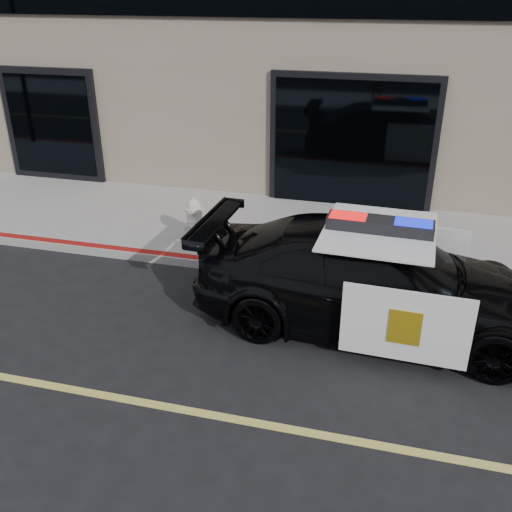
# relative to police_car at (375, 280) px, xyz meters

# --- Properties ---
(ground) EXTENTS (120.00, 120.00, 0.00)m
(ground) POSITION_rel_police_car_xyz_m (0.15, -2.40, -0.74)
(ground) COLOR black
(ground) RESTS_ON ground
(sidewalk_n) EXTENTS (60.00, 3.50, 0.15)m
(sidewalk_n) POSITION_rel_police_car_xyz_m (0.15, 2.85, -0.67)
(sidewalk_n) COLOR gray
(sidewalk_n) RESTS_ON ground
(police_car) EXTENTS (2.54, 5.22, 1.66)m
(police_car) POSITION_rel_police_car_xyz_m (0.00, 0.00, 0.00)
(police_car) COLOR black
(police_car) RESTS_ON ground
(fire_hydrant) EXTENTS (0.40, 0.55, 0.88)m
(fire_hydrant) POSITION_rel_police_car_xyz_m (-3.32, 1.75, -0.18)
(fire_hydrant) COLOR beige
(fire_hydrant) RESTS_ON sidewalk_n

